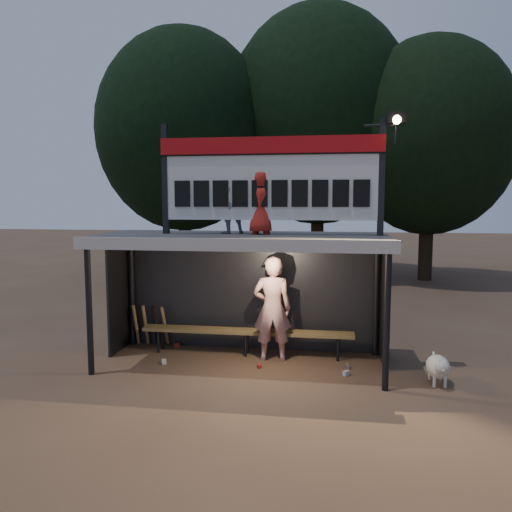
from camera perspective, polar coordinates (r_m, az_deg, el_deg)
The scene contains 13 objects.
ground at distance 9.11m, azimuth -1.66°, elevation -12.23°, with size 80.00×80.00×0.00m, color #4E3727.
player at distance 9.08m, azimuth 1.87°, elevation -6.03°, with size 0.70×0.46×1.91m, color white.
child_a at distance 8.81m, azimuth -3.12°, elevation 6.13°, with size 0.53×0.42×1.10m, color slate.
child_b at distance 8.62m, azimuth 0.57°, elevation 6.10°, with size 0.53×0.35×1.09m, color #A9211A.
dugout_shelter at distance 8.94m, azimuth -1.42°, elevation -0.43°, with size 5.10×2.08×2.32m.
scoreboard_assembly at distance 8.56m, azimuth 1.99°, elevation 9.18°, with size 4.10×0.27×1.99m.
bench at distance 9.50m, azimuth -1.07°, elevation -8.71°, with size 4.00×0.35×0.48m.
tree_left at distance 19.49m, azimuth -8.28°, elevation 13.92°, with size 6.46×6.46×9.27m.
tree_mid at distance 20.28m, azimuth 7.18°, elevation 15.49°, with size 7.22×7.22×10.36m.
tree_right at distance 19.45m, azimuth 19.23°, elevation 12.69°, with size 6.08×6.08×8.72m.
dog at distance 8.57m, azimuth 20.12°, elevation -11.84°, with size 0.36×0.81×0.49m.
bats at distance 10.27m, azimuth -11.98°, elevation -7.73°, with size 0.68×0.35×0.84m.
litter at distance 9.10m, azimuth -0.23°, elevation -11.99°, with size 3.42×1.27×0.08m.
Camera 1 is at (1.54, -8.50, 2.88)m, focal length 35.00 mm.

